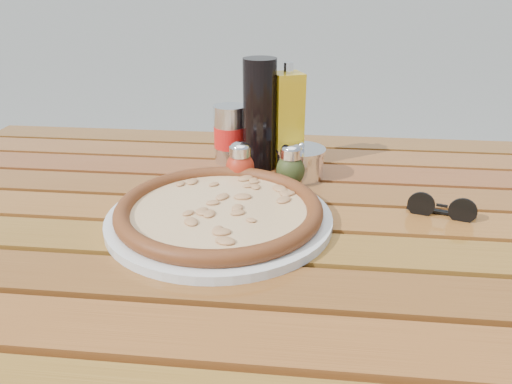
# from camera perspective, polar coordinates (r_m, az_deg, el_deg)

# --- Properties ---
(table) EXTENTS (1.40, 0.90, 0.75)m
(table) POSITION_cam_1_polar(r_m,az_deg,el_deg) (0.87, -0.14, -6.94)
(table) COLOR #381B0C
(table) RESTS_ON ground
(plate) EXTENTS (0.41, 0.41, 0.01)m
(plate) POSITION_cam_1_polar(r_m,az_deg,el_deg) (0.80, -4.19, -3.00)
(plate) COLOR silver
(plate) RESTS_ON table
(pizza) EXTENTS (0.36, 0.36, 0.03)m
(pizza) POSITION_cam_1_polar(r_m,az_deg,el_deg) (0.80, -4.23, -1.99)
(pizza) COLOR #FAE3B3
(pizza) RESTS_ON plate
(pepper_shaker) EXTENTS (0.06, 0.06, 0.08)m
(pepper_shaker) POSITION_cam_1_polar(r_m,az_deg,el_deg) (0.94, -1.83, 3.24)
(pepper_shaker) COLOR red
(pepper_shaker) RESTS_ON table
(oregano_shaker) EXTENTS (0.06, 0.06, 0.08)m
(oregano_shaker) POSITION_cam_1_polar(r_m,az_deg,el_deg) (0.93, 3.99, 3.03)
(oregano_shaker) COLOR #39441B
(oregano_shaker) RESTS_ON table
(dark_bottle) EXTENTS (0.07, 0.07, 0.22)m
(dark_bottle) POSITION_cam_1_polar(r_m,az_deg,el_deg) (1.00, 0.42, 8.80)
(dark_bottle) COLOR black
(dark_bottle) RESTS_ON table
(soda_can) EXTENTS (0.09, 0.09, 0.12)m
(soda_can) POSITION_cam_1_polar(r_m,az_deg,el_deg) (1.04, -2.98, 6.55)
(soda_can) COLOR silver
(soda_can) RESTS_ON table
(olive_oil_cruet) EXTENTS (0.07, 0.07, 0.21)m
(olive_oil_cruet) POSITION_cam_1_polar(r_m,az_deg,el_deg) (1.02, 3.57, 8.25)
(olive_oil_cruet) COLOR #BA9113
(olive_oil_cruet) RESTS_ON table
(parmesan_tin) EXTENTS (0.12, 0.12, 0.07)m
(parmesan_tin) POSITION_cam_1_polar(r_m,az_deg,el_deg) (0.97, 5.10, 3.40)
(parmesan_tin) COLOR silver
(parmesan_tin) RESTS_ON table
(sunglasses) EXTENTS (0.11, 0.05, 0.04)m
(sunglasses) POSITION_cam_1_polar(r_m,az_deg,el_deg) (0.87, 20.44, -1.78)
(sunglasses) COLOR black
(sunglasses) RESTS_ON table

